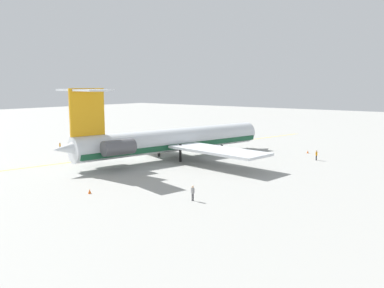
{
  "coord_description": "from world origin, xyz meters",
  "views": [
    {
      "loc": [
        52.42,
        57.29,
        13.14
      ],
      "look_at": [
        -1.43,
        14.61,
        3.0
      ],
      "focal_mm": 37.01,
      "sensor_mm": 36.0,
      "label": 1
    }
  ],
  "objects_px": {
    "ground_crew_portside": "(60,145)",
    "ground_crew_starboard": "(193,191)",
    "ground_crew_near_tail": "(316,154)",
    "ground_crew_near_nose": "(187,134)",
    "safety_cone_nose": "(90,191)",
    "main_jetliner": "(169,140)",
    "safety_cone_wingtip": "(308,152)"
  },
  "relations": [
    {
      "from": "ground_crew_portside",
      "to": "ground_crew_starboard",
      "type": "distance_m",
      "value": 45.28
    },
    {
      "from": "ground_crew_near_tail",
      "to": "ground_crew_portside",
      "type": "bearing_deg",
      "value": 47.13
    },
    {
      "from": "ground_crew_near_nose",
      "to": "ground_crew_portside",
      "type": "distance_m",
      "value": 31.89
    },
    {
      "from": "safety_cone_nose",
      "to": "main_jetliner",
      "type": "bearing_deg",
      "value": -161.79
    },
    {
      "from": "main_jetliner",
      "to": "safety_cone_wingtip",
      "type": "distance_m",
      "value": 27.73
    },
    {
      "from": "main_jetliner",
      "to": "ground_crew_starboard",
      "type": "distance_m",
      "value": 26.69
    },
    {
      "from": "ground_crew_starboard",
      "to": "ground_crew_near_nose",
      "type": "bearing_deg",
      "value": 28.41
    },
    {
      "from": "ground_crew_near_tail",
      "to": "ground_crew_starboard",
      "type": "height_order",
      "value": "ground_crew_starboard"
    },
    {
      "from": "ground_crew_starboard",
      "to": "ground_crew_portside",
      "type": "bearing_deg",
      "value": 64.11
    },
    {
      "from": "ground_crew_near_tail",
      "to": "safety_cone_nose",
      "type": "bearing_deg",
      "value": 92.12
    },
    {
      "from": "main_jetliner",
      "to": "safety_cone_wingtip",
      "type": "height_order",
      "value": "main_jetliner"
    },
    {
      "from": "ground_crew_near_tail",
      "to": "ground_crew_portside",
      "type": "relative_size",
      "value": 1.08
    },
    {
      "from": "main_jetliner",
      "to": "ground_crew_near_tail",
      "type": "height_order",
      "value": "main_jetliner"
    },
    {
      "from": "ground_crew_portside",
      "to": "safety_cone_wingtip",
      "type": "relative_size",
      "value": 2.98
    },
    {
      "from": "ground_crew_near_nose",
      "to": "ground_crew_near_tail",
      "type": "distance_m",
      "value": 37.62
    },
    {
      "from": "ground_crew_near_tail",
      "to": "ground_crew_portside",
      "type": "height_order",
      "value": "ground_crew_near_tail"
    },
    {
      "from": "main_jetliner",
      "to": "safety_cone_wingtip",
      "type": "xyz_separation_m",
      "value": [
        -21.51,
        17.21,
        -3.21
      ]
    },
    {
      "from": "main_jetliner",
      "to": "safety_cone_nose",
      "type": "relative_size",
      "value": 79.16
    },
    {
      "from": "ground_crew_near_nose",
      "to": "safety_cone_wingtip",
      "type": "height_order",
      "value": "ground_crew_near_nose"
    },
    {
      "from": "ground_crew_portside",
      "to": "safety_cone_wingtip",
      "type": "distance_m",
      "value": 50.08
    },
    {
      "from": "main_jetliner",
      "to": "ground_crew_portside",
      "type": "xyz_separation_m",
      "value": [
        6.57,
        -24.24,
        -2.45
      ]
    },
    {
      "from": "safety_cone_nose",
      "to": "safety_cone_wingtip",
      "type": "bearing_deg",
      "value": 168.08
    },
    {
      "from": "ground_crew_near_nose",
      "to": "safety_cone_wingtip",
      "type": "relative_size",
      "value": 3.19
    },
    {
      "from": "main_jetliner",
      "to": "safety_cone_wingtip",
      "type": "bearing_deg",
      "value": -26.34
    },
    {
      "from": "safety_cone_nose",
      "to": "safety_cone_wingtip",
      "type": "relative_size",
      "value": 1.0
    },
    {
      "from": "ground_crew_starboard",
      "to": "ground_crew_near_tail",
      "type": "bearing_deg",
      "value": -14.25
    },
    {
      "from": "ground_crew_near_nose",
      "to": "safety_cone_wingtip",
      "type": "xyz_separation_m",
      "value": [
        2.53,
        32.51,
        -0.84
      ]
    },
    {
      "from": "safety_cone_nose",
      "to": "safety_cone_wingtip",
      "type": "xyz_separation_m",
      "value": [
        -44.96,
        9.49,
        0.0
      ]
    },
    {
      "from": "ground_crew_near_tail",
      "to": "safety_cone_wingtip",
      "type": "relative_size",
      "value": 3.23
    },
    {
      "from": "ground_crew_near_nose",
      "to": "safety_cone_nose",
      "type": "height_order",
      "value": "ground_crew_near_nose"
    },
    {
      "from": "safety_cone_wingtip",
      "to": "ground_crew_near_nose",
      "type": "bearing_deg",
      "value": -94.45
    },
    {
      "from": "main_jetliner",
      "to": "ground_crew_starboard",
      "type": "xyz_separation_m",
      "value": [
        17.99,
        19.58,
        -2.34
      ]
    }
  ]
}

